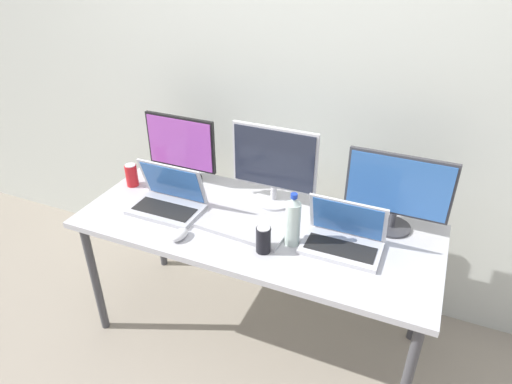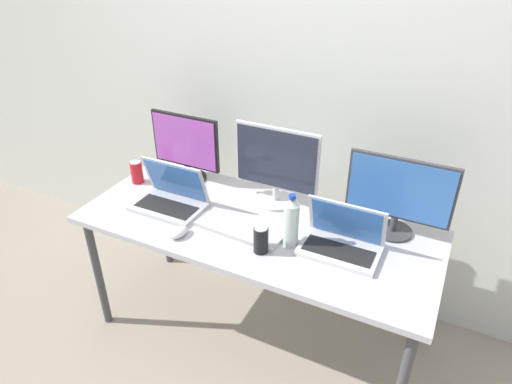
% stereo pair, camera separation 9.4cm
% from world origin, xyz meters
% --- Properties ---
extents(ground_plane, '(16.00, 16.00, 0.00)m').
position_xyz_m(ground_plane, '(0.00, 0.00, 0.00)').
color(ground_plane, gray).
extents(wall_back, '(7.00, 0.08, 2.60)m').
position_xyz_m(wall_back, '(0.00, 0.59, 1.30)').
color(wall_back, silver).
rests_on(wall_back, ground).
extents(work_desk, '(1.74, 0.73, 0.74)m').
position_xyz_m(work_desk, '(0.00, 0.00, 0.68)').
color(work_desk, '#424247').
rests_on(work_desk, ground).
extents(monitor_left, '(0.41, 0.21, 0.38)m').
position_xyz_m(monitor_left, '(-0.55, 0.24, 0.94)').
color(monitor_left, black).
rests_on(monitor_left, work_desk).
extents(monitor_center, '(0.44, 0.21, 0.41)m').
position_xyz_m(monitor_center, '(0.00, 0.23, 0.96)').
color(monitor_center, silver).
rests_on(monitor_center, work_desk).
extents(monitor_right, '(0.47, 0.18, 0.38)m').
position_xyz_m(monitor_right, '(0.61, 0.22, 0.95)').
color(monitor_right, '#38383D').
rests_on(monitor_right, work_desk).
extents(laptop_silver, '(0.36, 0.23, 0.24)m').
position_xyz_m(laptop_silver, '(-0.46, -0.04, 0.80)').
color(laptop_silver, '#B7B7BC').
rests_on(laptop_silver, work_desk).
extents(laptop_secondary, '(0.35, 0.22, 0.23)m').
position_xyz_m(laptop_secondary, '(0.43, -0.01, 0.79)').
color(laptop_secondary, silver).
rests_on(laptop_secondary, work_desk).
extents(keyboard_main, '(0.43, 0.15, 0.02)m').
position_xyz_m(keyboard_main, '(-0.05, -0.10, 0.75)').
color(keyboard_main, '#B2B2B7').
rests_on(keyboard_main, work_desk).
extents(mouse_by_keyboard, '(0.08, 0.11, 0.04)m').
position_xyz_m(mouse_by_keyboard, '(-0.28, -0.25, 0.76)').
color(mouse_by_keyboard, silver).
rests_on(mouse_by_keyboard, work_desk).
extents(water_bottle, '(0.07, 0.07, 0.26)m').
position_xyz_m(water_bottle, '(0.21, -0.08, 0.86)').
color(water_bottle, silver).
rests_on(water_bottle, work_desk).
extents(soda_can_near_keyboard, '(0.07, 0.07, 0.13)m').
position_xyz_m(soda_can_near_keyboard, '(0.11, -0.18, 0.80)').
color(soda_can_near_keyboard, black).
rests_on(soda_can_near_keyboard, work_desk).
extents(soda_can_by_laptop, '(0.07, 0.07, 0.13)m').
position_xyz_m(soda_can_by_laptop, '(-0.78, 0.08, 0.80)').
color(soda_can_by_laptop, red).
rests_on(soda_can_by_laptop, work_desk).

